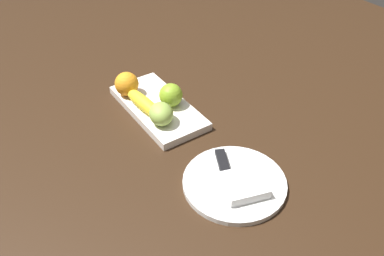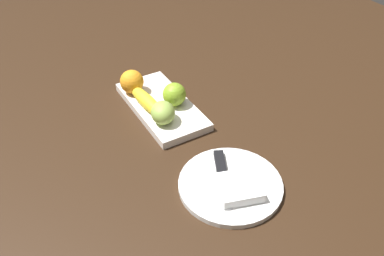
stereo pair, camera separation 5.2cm
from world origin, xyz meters
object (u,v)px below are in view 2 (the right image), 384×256
at_px(fruit_tray, 162,106).
at_px(folded_napkin, 238,188).
at_px(dinner_plate, 230,185).
at_px(knife, 221,169).
at_px(banana, 147,101).
at_px(grape_bunch, 163,113).
at_px(apple, 174,94).
at_px(orange_near_apple, 132,82).

distance_m(fruit_tray, folded_napkin, 0.38).
height_order(dinner_plate, knife, knife).
height_order(fruit_tray, banana, banana).
xyz_separation_m(dinner_plate, knife, (-0.04, 0.00, 0.01)).
relative_size(grape_bunch, knife, 0.45).
bearing_deg(folded_napkin, grape_bunch, -173.65).
relative_size(banana, folded_napkin, 2.00).
height_order(apple, banana, apple).
height_order(orange_near_apple, folded_napkin, orange_near_apple).
relative_size(folded_napkin, knife, 0.55).
relative_size(fruit_tray, grape_bunch, 4.20).
distance_m(banana, dinner_plate, 0.36).
distance_m(fruit_tray, orange_near_apple, 0.12).
relative_size(fruit_tray, dinner_plate, 1.33).
distance_m(apple, banana, 0.08).
bearing_deg(orange_near_apple, folded_napkin, 5.61).
distance_m(banana, grape_bunch, 0.08).
bearing_deg(apple, dinner_plate, -5.39).
relative_size(apple, grape_bunch, 0.87).
distance_m(apple, orange_near_apple, 0.14).
xyz_separation_m(orange_near_apple, folded_napkin, (0.48, 0.05, -0.03)).
bearing_deg(apple, knife, -5.67).
distance_m(apple, folded_napkin, 0.36).
height_order(orange_near_apple, dinner_plate, orange_near_apple).
xyz_separation_m(fruit_tray, orange_near_apple, (-0.10, -0.05, 0.05)).
xyz_separation_m(apple, orange_near_apple, (-0.12, -0.08, 0.00)).
bearing_deg(knife, fruit_tray, -153.39).
bearing_deg(grape_bunch, apple, 130.57).
bearing_deg(banana, knife, 3.90).
bearing_deg(fruit_tray, orange_near_apple, -153.84).
relative_size(fruit_tray, orange_near_apple, 4.59).
height_order(banana, grape_bunch, grape_bunch).
relative_size(apple, knife, 0.39).
bearing_deg(knife, orange_near_apple, -146.90).
distance_m(banana, knife, 0.32).
bearing_deg(dinner_plate, banana, -173.14).
xyz_separation_m(apple, grape_bunch, (0.06, -0.07, -0.00)).
xyz_separation_m(folded_napkin, knife, (-0.07, 0.00, -0.01)).
bearing_deg(dinner_plate, fruit_tray, 180.00).
xyz_separation_m(grape_bunch, folded_napkin, (0.30, 0.03, -0.03)).
xyz_separation_m(fruit_tray, dinner_plate, (0.35, 0.00, -0.00)).
distance_m(fruit_tray, banana, 0.05).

